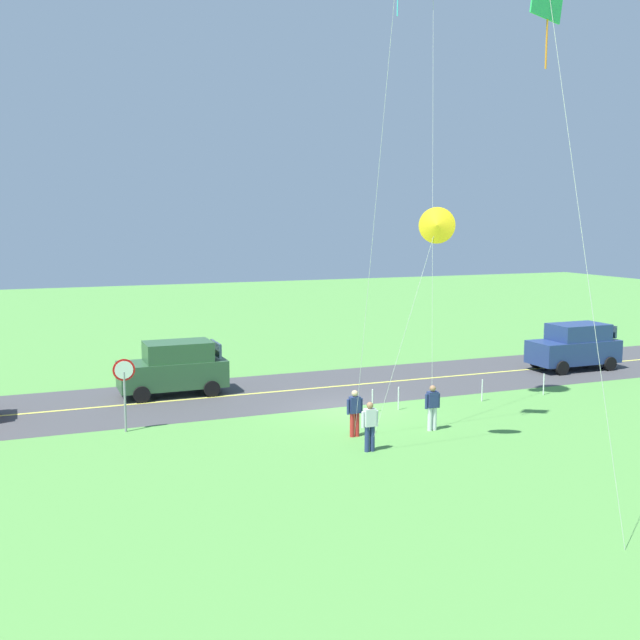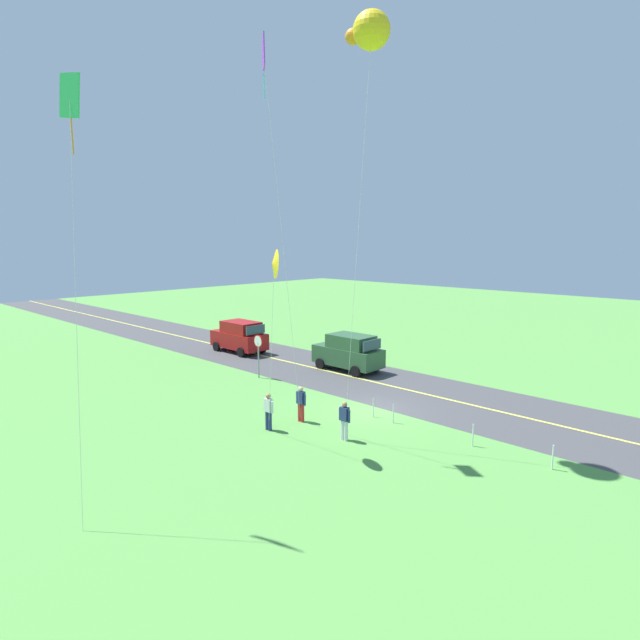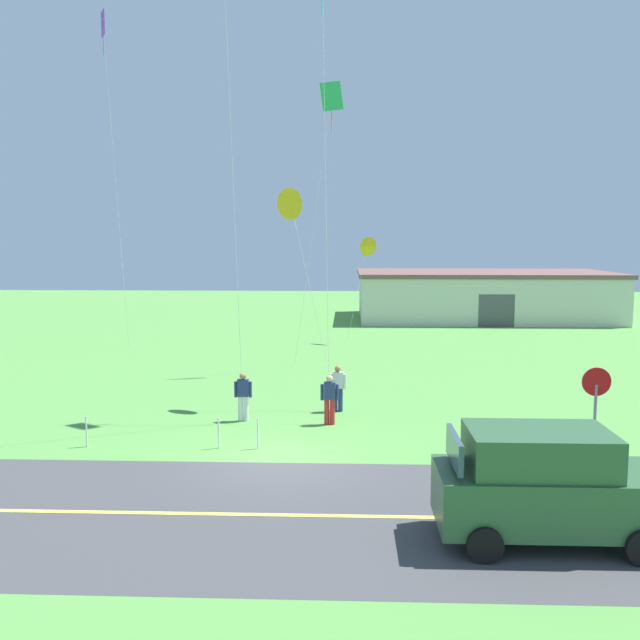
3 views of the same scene
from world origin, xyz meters
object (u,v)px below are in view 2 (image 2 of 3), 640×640
Objects in this scene: car_parked_east_near at (240,336)px; kite_pink_drift at (70,105)px; person_child_watcher at (301,403)px; kite_yellow_high at (264,65)px; kite_red_low at (370,31)px; person_adult_near at (344,419)px; kite_blue_mid at (274,265)px; stop_sign at (258,347)px; car_suv_foreground at (349,352)px; person_adult_companion at (268,410)px.

kite_pink_drift is (-13.73, 16.26, 10.59)m from car_parked_east_near.
kite_yellow_high is at bearing 40.03° from person_child_watcher.
car_parked_east_near is 22.90m from kite_red_low.
kite_pink_drift reaches higher than person_adult_near.
kite_blue_mid reaches higher than car_parked_east_near.
person_child_watcher is at bearing 152.41° from car_parked_east_near.
car_parked_east_near is at bearing -86.05° from person_child_watcher.
kite_yellow_high reaches higher than stop_sign.
stop_sign is at bearing -60.03° from kite_pink_drift.
stop_sign is (-6.42, 3.59, 0.65)m from car_parked_east_near.
stop_sign is 0.20× the size of kite_pink_drift.
kite_red_low is 2.13× the size of kite_blue_mid.
car_parked_east_near is at bearing -33.23° from kite_blue_mid.
car_suv_foreground reaches higher than person_adult_companion.
car_suv_foreground is 9.18m from car_parked_east_near.
stop_sign is 1.60× the size of person_adult_companion.
person_adult_companion is at bearing 36.00° from kite_red_low.
person_child_watcher is (-4.45, 8.45, -0.29)m from car_suv_foreground.
kite_pink_drift is (-7.31, 12.68, 9.94)m from stop_sign.
car_suv_foreground is 0.29× the size of kite_yellow_high.
stop_sign is at bearing 61.86° from car_suv_foreground.
kite_red_low is at bearing 159.01° from car_parked_east_near.
kite_yellow_high is 1.22× the size of kite_pink_drift.
kite_blue_mid is (-1.66, 1.04, 6.23)m from person_adult_companion.
person_adult_companion is 1.00× the size of person_child_watcher.
stop_sign is 1.60× the size of person_adult_near.
kite_blue_mid is (-8.53, 6.21, 5.29)m from stop_sign.
car_suv_foreground is at bearing -68.35° from person_adult_companion.
person_adult_near and person_child_watcher have the same top height.
car_parked_east_near is 2.75× the size of person_child_watcher.
kite_pink_drift reaches higher than person_child_watcher.
kite_yellow_high reaches higher than person_adult_near.
kite_yellow_high reaches higher than kite_blue_mid.
stop_sign is 7.97m from person_child_watcher.
kite_yellow_high reaches higher than car_suv_foreground.
person_child_watcher is (-7.11, 3.48, -0.94)m from stop_sign.
car_parked_east_near is 18.83m from kite_blue_mid.
person_adult_near is 0.10× the size of kite_red_low.
kite_yellow_high is at bearing 143.18° from person_adult_companion.
kite_yellow_high is (1.11, -0.64, 7.30)m from kite_blue_mid.
person_child_watcher is at bearing 16.58° from person_adult_near.
stop_sign reaches higher than person_adult_near.
kite_red_low reaches higher than car_parked_east_near.
person_child_watcher is 6.95m from kite_blue_mid.
car_suv_foreground is at bearing -45.93° from kite_red_low.
person_child_watcher is 0.13× the size of kite_pink_drift.
person_adult_companion is at bearing 146.63° from car_parked_east_near.
car_suv_foreground is at bearing -118.14° from stop_sign.
kite_red_low is 11.01m from kite_pink_drift.
person_child_watcher is at bearing -81.51° from kite_yellow_high.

